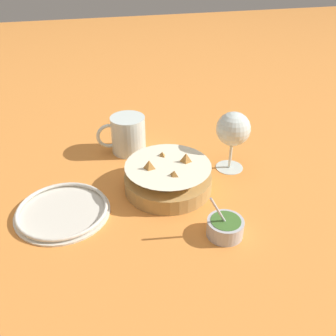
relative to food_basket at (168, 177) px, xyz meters
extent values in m
plane|color=orange|center=(-0.04, 0.01, -0.03)|extent=(4.00, 4.00, 0.00)
cylinder|color=#B2894C|center=(0.00, 0.00, -0.01)|extent=(0.20, 0.20, 0.04)
cone|color=#EDE5C6|center=(0.00, 0.00, 0.00)|extent=(0.20, 0.20, 0.06)
cylinder|color=#3D842D|center=(0.00, 0.00, -0.01)|extent=(0.15, 0.15, 0.01)
pyramid|color=#B77A38|center=(0.04, 0.00, 0.02)|extent=(0.07, 0.06, 0.06)
pyramid|color=#B77A38|center=(0.00, 0.04, 0.02)|extent=(0.08, 0.08, 0.05)
pyramid|color=#B77A38|center=(-0.04, -0.01, 0.02)|extent=(0.07, 0.06, 0.06)
pyramid|color=#B77A38|center=(0.00, -0.04, 0.02)|extent=(0.07, 0.08, 0.05)
cylinder|color=#B7B7BC|center=(-0.07, 0.18, -0.01)|extent=(0.07, 0.07, 0.04)
cylinder|color=#42702D|center=(-0.07, 0.18, -0.01)|extent=(0.06, 0.06, 0.02)
cylinder|color=#B7B7BC|center=(-0.06, 0.18, 0.02)|extent=(0.05, 0.01, 0.09)
cylinder|color=silver|center=(-0.17, -0.05, -0.03)|extent=(0.07, 0.07, 0.00)
cylinder|color=silver|center=(-0.17, -0.05, 0.01)|extent=(0.01, 0.01, 0.07)
sphere|color=silver|center=(-0.17, -0.05, 0.08)|extent=(0.08, 0.08, 0.08)
sphere|color=beige|center=(-0.17, -0.05, 0.07)|extent=(0.06, 0.06, 0.06)
cylinder|color=silver|center=(0.06, -0.19, 0.02)|extent=(0.09, 0.09, 0.10)
cylinder|color=gold|center=(0.06, -0.19, 0.01)|extent=(0.07, 0.07, 0.07)
torus|color=silver|center=(0.11, -0.19, 0.02)|extent=(0.07, 0.01, 0.07)
cylinder|color=silver|center=(0.24, 0.04, -0.03)|extent=(0.20, 0.20, 0.01)
torus|color=silver|center=(0.24, 0.04, -0.02)|extent=(0.19, 0.19, 0.01)
camera|label=1|loc=(0.17, 0.69, 0.49)|focal=40.00mm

